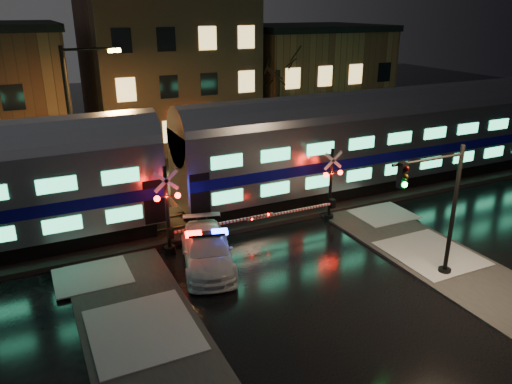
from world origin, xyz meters
TOP-DOWN VIEW (x-y plane):
  - ground at (0.00, 0.00)m, footprint 120.00×120.00m
  - ballast at (0.00, 5.00)m, footprint 90.00×4.20m
  - sidewalk_right at (6.50, -6.00)m, footprint 4.00×20.00m
  - building_mid at (2.00, 22.50)m, footprint 12.00×11.00m
  - building_right at (15.00, 22.00)m, footprint 12.00×10.00m
  - train at (-3.13, 5.00)m, footprint 51.00×3.12m
  - police_car at (-2.83, 0.50)m, footprint 3.28×5.44m
  - crossing_signal_right at (4.27, 2.30)m, footprint 5.45×0.64m
  - crossing_signal_left at (-3.59, 2.31)m, footprint 5.80×0.66m
  - traffic_light at (4.94, -4.53)m, footprint 3.63×0.67m
  - streetlight at (-6.60, 9.00)m, footprint 2.93×0.31m

SIDE VIEW (x-z plane):
  - ground at x=0.00m, z-range 0.00..0.00m
  - sidewalk_right at x=6.50m, z-range 0.00..0.12m
  - ballast at x=0.00m, z-range 0.00..0.24m
  - police_car at x=-2.83m, z-range -0.08..1.57m
  - crossing_signal_right at x=4.27m, z-range -0.34..3.52m
  - crossing_signal_left at x=-3.59m, z-range -0.35..3.75m
  - traffic_light at x=4.94m, z-range 0.18..5.78m
  - train at x=-3.13m, z-range 0.42..6.35m
  - building_right at x=15.00m, z-range 0.00..8.50m
  - streetlight at x=-6.60m, z-range 0.67..9.43m
  - building_mid at x=2.00m, z-range 0.00..11.50m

